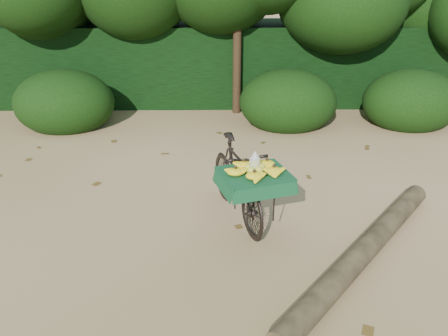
{
  "coord_description": "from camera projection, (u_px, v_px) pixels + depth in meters",
  "views": [
    {
      "loc": [
        0.08,
        -4.95,
        3.17
      ],
      "look_at": [
        0.16,
        0.41,
        0.78
      ],
      "focal_mm": 38.0,
      "sensor_mm": 36.0,
      "label": 1
    }
  ],
  "objects": [
    {
      "name": "hedge_backdrop",
      "position": [
        214.0,
        62.0,
        11.2
      ],
      "size": [
        26.0,
        1.8,
        1.8
      ],
      "primitive_type": "cube",
      "color": "black",
      "rests_on": "ground"
    },
    {
      "name": "vendor_bicycle",
      "position": [
        237.0,
        180.0,
        6.08
      ],
      "size": [
        1.16,
        1.93,
        1.09
      ],
      "rotation": [
        0.0,
        0.0,
        0.31
      ],
      "color": "black",
      "rests_on": "ground"
    },
    {
      "name": "bush_clumps",
      "position": [
        238.0,
        105.0,
        9.56
      ],
      "size": [
        8.8,
        1.7,
        0.9
      ],
      "primitive_type": null,
      "color": "black",
      "rests_on": "ground"
    },
    {
      "name": "leaf_litter",
      "position": [
        212.0,
        213.0,
        6.4
      ],
      "size": [
        7.0,
        7.3,
        0.01
      ],
      "primitive_type": null,
      "color": "#523B16",
      "rests_on": "ground"
    },
    {
      "name": "fallen_log",
      "position": [
        364.0,
        251.0,
        5.35
      ],
      "size": [
        2.49,
        2.99,
        0.26
      ],
      "primitive_type": "cylinder",
      "rotation": [
        1.57,
        0.0,
        -0.68
      ],
      "color": "brown",
      "rests_on": "ground"
    },
    {
      "name": "tree_row",
      "position": [
        183.0,
        18.0,
        10.01
      ],
      "size": [
        14.5,
        2.0,
        4.0
      ],
      "primitive_type": null,
      "color": "black",
      "rests_on": "ground"
    },
    {
      "name": "ground",
      "position": [
        212.0,
        240.0,
        5.81
      ],
      "size": [
        80.0,
        80.0,
        0.0
      ],
      "primitive_type": "plane",
      "color": "tan",
      "rests_on": "ground"
    }
  ]
}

